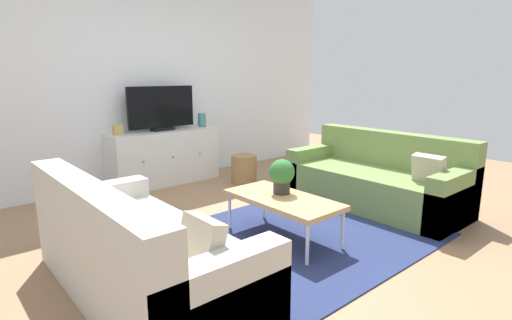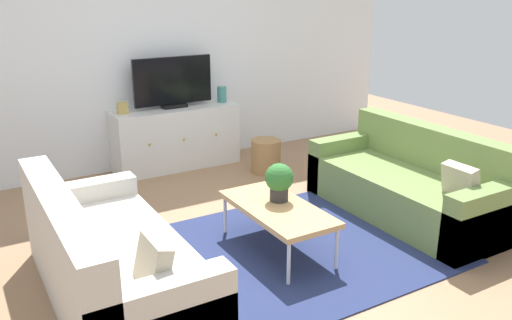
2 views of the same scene
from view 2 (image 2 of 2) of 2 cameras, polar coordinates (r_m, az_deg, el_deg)
ground_plane at (r=4.48m, az=2.13°, el=-8.99°), size 10.00×10.00×0.00m
wall_back at (r=6.32m, az=-10.55°, el=11.61°), size 6.40×0.12×2.70m
area_rug at (r=4.36m, az=3.20°, el=-9.68°), size 2.50×1.90×0.01m
couch_left_side at (r=3.77m, az=-15.98°, el=-10.72°), size 0.85×1.90×0.80m
couch_right_side at (r=5.16m, az=16.39°, el=-2.70°), size 0.85×1.90×0.80m
coffee_table at (r=4.23m, az=2.30°, el=-5.31°), size 0.51×1.05×0.39m
potted_plant at (r=4.26m, az=2.52°, el=-2.20°), size 0.23×0.23×0.31m
tv_console at (r=6.27m, az=-8.51°, el=2.39°), size 1.45×0.47×0.71m
flat_screen_tv at (r=6.15m, az=-8.86°, el=8.18°), size 0.92×0.16×0.57m
glass_vase at (r=6.41m, az=-3.67°, el=7.03°), size 0.11×0.11×0.19m
mantel_clock at (r=5.98m, az=-14.08°, el=5.41°), size 0.11×0.07×0.13m
wicker_basket at (r=6.08m, az=1.05°, el=0.44°), size 0.34×0.34×0.38m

